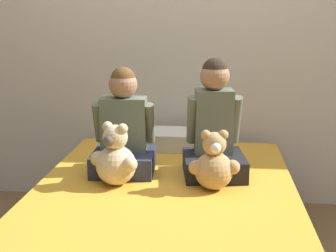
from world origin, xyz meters
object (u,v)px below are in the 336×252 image
at_px(teddy_bear_held_by_left_child, 116,159).
at_px(teddy_bear_held_by_right_child, 214,165).
at_px(bed, 164,234).
at_px(pillow_at_headboard, 177,139).
at_px(child_on_left, 124,130).
at_px(child_on_right, 214,129).

distance_m(teddy_bear_held_by_left_child, teddy_bear_held_by_right_child, 0.50).
height_order(bed, pillow_at_headboard, pillow_at_headboard).
height_order(bed, child_on_left, child_on_left).
height_order(bed, teddy_bear_held_by_left_child, teddy_bear_held_by_left_child).
bearing_deg(teddy_bear_held_by_right_child, pillow_at_headboard, 101.56).
distance_m(child_on_left, teddy_bear_held_by_right_child, 0.56).
bearing_deg(teddy_bear_held_by_left_child, teddy_bear_held_by_right_child, 21.79).
height_order(child_on_right, teddy_bear_held_by_right_child, child_on_right).
xyz_separation_m(child_on_left, teddy_bear_held_by_right_child, (0.50, -0.24, -0.10)).
bearing_deg(teddy_bear_held_by_left_child, bed, 8.52).
xyz_separation_m(teddy_bear_held_by_left_child, pillow_at_headboard, (0.25, 0.71, -0.08)).
bearing_deg(bed, pillow_at_headboard, 90.00).
bearing_deg(teddy_bear_held_by_left_child, pillow_at_headboard, 93.62).
relative_size(bed, pillow_at_headboard, 3.87).
relative_size(child_on_left, pillow_at_headboard, 1.18).
xyz_separation_m(teddy_bear_held_by_left_child, teddy_bear_held_by_right_child, (0.50, -0.01, -0.01)).
distance_m(bed, teddy_bear_held_by_right_child, 0.44).
bearing_deg(child_on_right, teddy_bear_held_by_left_child, -162.63).
height_order(teddy_bear_held_by_right_child, pillow_at_headboard, teddy_bear_held_by_right_child).
relative_size(child_on_left, teddy_bear_held_by_left_child, 1.77).
relative_size(child_on_right, pillow_at_headboard, 1.29).
xyz_separation_m(child_on_left, pillow_at_headboard, (0.25, 0.48, -0.17)).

